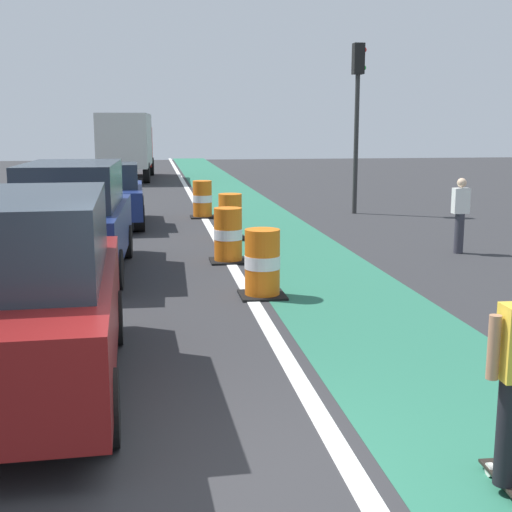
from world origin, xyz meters
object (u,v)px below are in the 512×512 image
traffic_barrel_back (230,217)px  pedestrian_crossing (460,213)px  parked_suv_second (73,218)px  traffic_barrel_far (202,200)px  parked_sedan_third (108,195)px  parked_suv_nearest (22,294)px  traffic_barrel_mid (228,236)px  traffic_light_corner (357,98)px  traffic_barrel_front (262,264)px  delivery_truck_down_block (127,142)px

traffic_barrel_back → pedestrian_crossing: 5.33m
parked_suv_second → traffic_barrel_far: bearing=68.7°
parked_suv_second → parked_sedan_third: bearing=87.6°
parked_suv_nearest → traffic_barrel_mid: size_ratio=4.27×
parked_suv_second → parked_sedan_third: size_ratio=1.12×
traffic_barrel_mid → traffic_light_corner: (4.74, 7.11, 2.97)m
traffic_barrel_front → traffic_barrel_back: size_ratio=1.00×
parked_suv_nearest → parked_suv_second: same height
parked_suv_nearest → traffic_barrel_back: (3.18, 9.38, -0.50)m
parked_suv_second → traffic_barrel_back: 4.82m
traffic_barrel_front → pedestrian_crossing: pedestrian_crossing is taller
traffic_barrel_back → traffic_light_corner: size_ratio=0.21×
traffic_barrel_far → traffic_light_corner: traffic_light_corner is taller
traffic_barrel_front → delivery_truck_down_block: (-2.86, 24.78, 1.31)m
traffic_barrel_front → traffic_barrel_mid: same height
delivery_truck_down_block → traffic_light_corner: size_ratio=1.51×
traffic_barrel_back → traffic_light_corner: bearing=44.4°
parked_suv_second → traffic_light_corner: size_ratio=0.91×
parked_suv_second → traffic_light_corner: (7.66, 7.76, 2.47)m
traffic_barrel_far → delivery_truck_down_block: (-2.63, 15.02, 1.31)m
parked_suv_second → traffic_light_corner: 11.18m
parked_suv_second → traffic_barrel_back: parked_suv_second is taller
parked_suv_nearest → traffic_light_corner: bearing=61.1°
parked_suv_nearest → traffic_barrel_back: size_ratio=4.27×
traffic_light_corner → traffic_barrel_front: bearing=-114.2°
parked_suv_nearest → traffic_barrel_far: 13.68m
traffic_barrel_far → traffic_light_corner: (4.75, 0.27, 2.97)m
parked_sedan_third → traffic_barrel_front: (2.89, -8.47, -0.30)m
traffic_barrel_front → traffic_barrel_back: 5.76m
parked_suv_nearest → parked_sedan_third: size_ratio=1.13×
parked_suv_second → parked_suv_nearest: bearing=-88.9°
parked_suv_nearest → traffic_barrel_mid: parked_suv_nearest is taller
parked_suv_second → pedestrian_crossing: bearing=6.2°
parked_suv_second → pedestrian_crossing: parked_suv_second is taller
traffic_barrel_front → parked_suv_nearest: bearing=-130.1°
traffic_barrel_back → pedestrian_crossing: size_ratio=0.68×
traffic_light_corner → pedestrian_crossing: size_ratio=3.17×
traffic_barrel_front → traffic_barrel_far: same height
traffic_barrel_far → delivery_truck_down_block: size_ratio=0.14×
traffic_barrel_back → traffic_barrel_far: bearing=95.3°
traffic_barrel_mid → delivery_truck_down_block: 22.06m
parked_suv_nearest → delivery_truck_down_block: 28.41m
traffic_barrel_mid → pedestrian_crossing: size_ratio=0.68×
parked_suv_nearest → traffic_barrel_back: 9.91m
parked_suv_nearest → traffic_light_corner: (7.55, 13.66, 2.47)m
traffic_barrel_front → traffic_barrel_back: same height
traffic_light_corner → pedestrian_crossing: 7.39m
pedestrian_crossing → delivery_truck_down_block: bearing=109.4°
traffic_barrel_back → traffic_barrel_mid: bearing=-97.3°
parked_sedan_third → traffic_barrel_back: bearing=-41.9°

